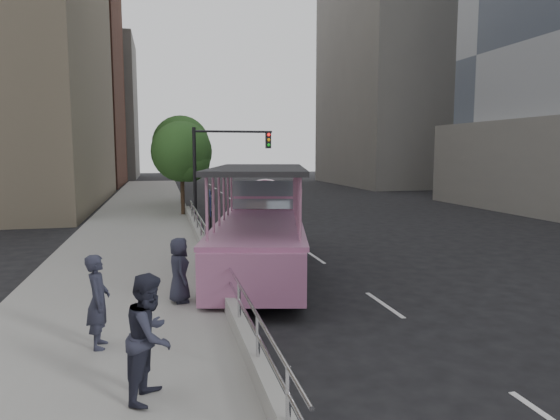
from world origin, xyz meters
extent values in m
plane|color=black|center=(0.00, 0.00, 0.00)|extent=(160.00, 160.00, 0.00)
cube|color=gray|center=(-5.75, 10.00, 0.15)|extent=(5.50, 80.00, 0.30)
cube|color=#A1A19C|center=(-3.12, 2.00, 0.48)|extent=(0.24, 30.00, 0.36)
cylinder|color=silver|center=(-3.12, -8.00, 1.01)|extent=(0.07, 0.07, 0.70)
cylinder|color=silver|center=(-3.12, -6.00, 1.01)|extent=(0.07, 0.07, 0.70)
cylinder|color=silver|center=(-3.12, -4.00, 1.01)|extent=(0.07, 0.07, 0.70)
cylinder|color=silver|center=(-3.12, -2.00, 1.01)|extent=(0.07, 0.07, 0.70)
cylinder|color=silver|center=(-3.12, 0.00, 1.01)|extent=(0.07, 0.07, 0.70)
cylinder|color=silver|center=(-3.12, 2.00, 1.01)|extent=(0.07, 0.07, 0.70)
cylinder|color=silver|center=(-3.12, 4.00, 1.01)|extent=(0.07, 0.07, 0.70)
cylinder|color=silver|center=(-3.12, 6.00, 1.01)|extent=(0.07, 0.07, 0.70)
cylinder|color=silver|center=(-3.12, 8.00, 1.01)|extent=(0.07, 0.07, 0.70)
cylinder|color=silver|center=(-3.12, 10.00, 1.01)|extent=(0.07, 0.07, 0.70)
cylinder|color=silver|center=(-3.12, 12.00, 1.01)|extent=(0.07, 0.07, 0.70)
cylinder|color=silver|center=(-3.12, 2.00, 1.01)|extent=(0.06, 22.00, 0.06)
cylinder|color=silver|center=(-3.12, 2.00, 1.34)|extent=(0.06, 22.00, 0.06)
cylinder|color=black|center=(-3.40, -1.09, 0.46)|extent=(0.56, 0.97, 0.91)
cylinder|color=black|center=(-1.23, -1.61, 0.46)|extent=(0.56, 0.97, 0.91)
cylinder|color=black|center=(-2.73, 1.68, 0.46)|extent=(0.56, 0.97, 0.91)
cylinder|color=black|center=(-0.56, 1.15, 0.46)|extent=(0.56, 0.97, 0.91)
cylinder|color=black|center=(-2.07, 4.44, 0.46)|extent=(0.56, 0.97, 0.91)
cylinder|color=black|center=(0.10, 3.92, 0.46)|extent=(0.56, 0.97, 0.91)
cube|color=#BB7699|center=(-1.60, 1.61, 1.04)|extent=(4.41, 8.68, 1.27)
cube|color=#BB7699|center=(-0.46, 6.35, 1.29)|extent=(2.92, 2.68, 1.58)
cylinder|color=#BB7699|center=(-0.26, 7.19, 1.60)|extent=(2.48, 1.25, 2.38)
cube|color=#A7618D|center=(-2.61, -2.58, 1.04)|extent=(2.55, 0.94, 1.27)
cube|color=#A7618D|center=(-1.60, 1.61, 1.74)|extent=(4.60, 9.01, 0.12)
cube|color=#272629|center=(-1.69, 1.22, 3.44)|extent=(4.18, 7.14, 0.14)
cube|color=gray|center=(-0.88, 4.62, 2.35)|extent=(2.32, 0.75, 1.06)
cube|color=#BB7699|center=(-0.77, 5.06, 2.05)|extent=(2.41, 1.51, 0.51)
imported|color=white|center=(1.50, 14.31, 0.71)|extent=(1.74, 4.21, 1.43)
imported|color=#27293A|center=(-5.80, -4.04, 1.19)|extent=(0.44, 0.66, 1.78)
imported|color=#27293A|center=(-4.80, -6.27, 1.25)|extent=(0.99, 1.12, 1.91)
imported|color=#27293A|center=(-4.22, -1.50, 1.10)|extent=(0.59, 0.83, 1.60)
cylinder|color=black|center=(-3.00, 3.21, 1.22)|extent=(0.08, 0.08, 2.44)
cube|color=navy|center=(-3.00, 3.21, 2.24)|extent=(0.06, 0.61, 0.88)
cube|color=white|center=(-2.97, 3.21, 2.24)|extent=(0.03, 0.39, 0.54)
cylinder|color=black|center=(-2.90, 12.50, 2.60)|extent=(0.18, 0.18, 5.20)
cylinder|color=black|center=(-0.90, 12.50, 5.00)|extent=(4.20, 0.12, 0.12)
cube|color=black|center=(1.00, 12.50, 4.55)|extent=(0.28, 0.22, 0.85)
sphere|color=red|center=(1.00, 12.37, 4.85)|extent=(0.16, 0.16, 0.16)
cylinder|color=#332217|center=(-3.40, 16.00, 1.54)|extent=(0.22, 0.22, 3.08)
sphere|color=#2B5723|center=(-3.40, 16.00, 3.96)|extent=(3.52, 3.52, 3.52)
sphere|color=#2B5723|center=(-3.00, 15.70, 3.41)|extent=(2.42, 2.42, 2.42)
cylinder|color=#332217|center=(-3.20, 22.00, 1.74)|extent=(0.22, 0.22, 3.47)
sphere|color=#2B5723|center=(-3.20, 22.00, 4.46)|extent=(3.97, 3.97, 3.97)
sphere|color=#2B5723|center=(-2.80, 21.70, 3.84)|extent=(2.73, 2.73, 2.73)
cube|color=brown|center=(-18.00, 48.00, 13.00)|extent=(18.00, 16.00, 26.00)
cube|color=slate|center=(26.00, 42.00, 16.00)|extent=(20.00, 20.00, 32.00)
cube|color=slate|center=(-16.00, 64.00, 10.00)|extent=(16.00, 14.00, 20.00)
camera|label=1|loc=(-4.57, -13.67, 4.00)|focal=32.00mm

